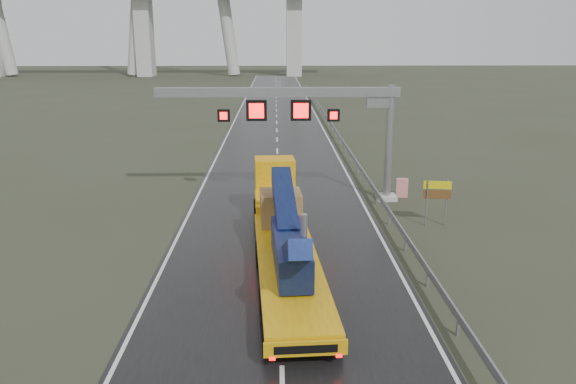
{
  "coord_description": "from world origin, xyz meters",
  "views": [
    {
      "loc": [
        -0.16,
        -16.26,
        9.94
      ],
      "look_at": [
        0.4,
        8.28,
        3.2
      ],
      "focal_mm": 35.0,
      "sensor_mm": 36.0,
      "label": 1
    }
  ],
  "objects_px": {
    "exit_sign_pair": "(437,194)",
    "sign_gantry": "(312,112)",
    "striped_barrier": "(402,188)",
    "heavy_haul_truck": "(282,221)"
  },
  "relations": [
    {
      "from": "heavy_haul_truck",
      "to": "striped_barrier",
      "type": "height_order",
      "value": "heavy_haul_truck"
    },
    {
      "from": "sign_gantry",
      "to": "exit_sign_pair",
      "type": "height_order",
      "value": "sign_gantry"
    },
    {
      "from": "exit_sign_pair",
      "to": "sign_gantry",
      "type": "bearing_deg",
      "value": 149.06
    },
    {
      "from": "heavy_haul_truck",
      "to": "exit_sign_pair",
      "type": "relative_size",
      "value": 6.73
    },
    {
      "from": "sign_gantry",
      "to": "striped_barrier",
      "type": "distance_m",
      "value": 7.75
    },
    {
      "from": "sign_gantry",
      "to": "striped_barrier",
      "type": "bearing_deg",
      "value": 5.4
    },
    {
      "from": "sign_gantry",
      "to": "heavy_haul_truck",
      "type": "bearing_deg",
      "value": -102.29
    },
    {
      "from": "striped_barrier",
      "to": "exit_sign_pair",
      "type": "bearing_deg",
      "value": -76.53
    },
    {
      "from": "heavy_haul_truck",
      "to": "exit_sign_pair",
      "type": "distance_m",
      "value": 9.27
    },
    {
      "from": "sign_gantry",
      "to": "exit_sign_pair",
      "type": "xyz_separation_m",
      "value": [
        6.48,
        -5.16,
        -3.82
      ]
    }
  ]
}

